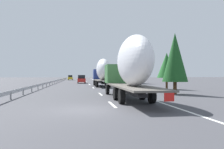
% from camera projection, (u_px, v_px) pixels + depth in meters
% --- Properties ---
extents(ground_plane, '(260.00, 260.00, 0.00)m').
position_uv_depth(ground_plane, '(81.00, 83.00, 52.32)').
color(ground_plane, '#424247').
extents(lane_stripe_0, '(3.20, 0.20, 0.01)m').
position_uv_depth(lane_stripe_0, '(112.00, 104.00, 15.02)').
color(lane_stripe_0, white).
rests_on(lane_stripe_0, ground_plane).
extents(lane_stripe_1, '(3.20, 0.20, 0.01)m').
position_uv_depth(lane_stripe_1, '(100.00, 94.00, 23.05)').
color(lane_stripe_1, white).
rests_on(lane_stripe_1, ground_plane).
extents(lane_stripe_2, '(3.20, 0.20, 0.01)m').
position_uv_depth(lane_stripe_2, '(93.00, 88.00, 34.32)').
color(lane_stripe_2, white).
rests_on(lane_stripe_2, ground_plane).
extents(lane_stripe_3, '(3.20, 0.20, 0.01)m').
position_uv_depth(lane_stripe_3, '(90.00, 85.00, 45.26)').
color(lane_stripe_3, white).
rests_on(lane_stripe_3, ground_plane).
extents(lane_stripe_4, '(3.20, 0.20, 0.01)m').
position_uv_depth(lane_stripe_4, '(89.00, 84.00, 48.87)').
color(lane_stripe_4, white).
rests_on(lane_stripe_4, ground_plane).
extents(lane_stripe_5, '(3.20, 0.20, 0.01)m').
position_uv_depth(lane_stripe_5, '(86.00, 82.00, 65.65)').
color(lane_stripe_5, white).
rests_on(lane_stripe_5, ground_plane).
extents(edge_line_right, '(110.00, 0.20, 0.01)m').
position_uv_depth(edge_line_right, '(101.00, 82.00, 58.09)').
color(edge_line_right, white).
rests_on(edge_line_right, ground_plane).
extents(truck_lead, '(12.25, 2.55, 4.74)m').
position_uv_depth(truck_lead, '(102.00, 72.00, 37.99)').
color(truck_lead, navy).
rests_on(truck_lead, ground_plane).
extents(truck_trailing, '(14.31, 2.55, 4.96)m').
position_uv_depth(truck_trailing, '(130.00, 66.00, 17.54)').
color(truck_trailing, '#387038').
rests_on(truck_trailing, ground_plane).
extents(car_red_compact, '(4.07, 1.91, 1.99)m').
position_uv_depth(car_red_compact, '(81.00, 79.00, 52.82)').
color(car_red_compact, red).
rests_on(car_red_compact, ground_plane).
extents(car_yellow_coupe, '(4.54, 1.78, 1.92)m').
position_uv_depth(car_yellow_coupe, '(70.00, 78.00, 84.93)').
color(car_yellow_coupe, gold).
rests_on(car_yellow_coupe, ground_plane).
extents(road_sign, '(0.10, 0.90, 3.00)m').
position_uv_depth(road_sign, '(106.00, 75.00, 58.82)').
color(road_sign, gray).
rests_on(road_sign, ground_plane).
extents(tree_0, '(2.64, 2.64, 6.45)m').
position_uv_depth(tree_0, '(175.00, 57.00, 22.98)').
color(tree_0, '#472D19').
rests_on(tree_0, ground_plane).
extents(tree_1, '(2.83, 2.83, 5.67)m').
position_uv_depth(tree_1, '(135.00, 68.00, 53.69)').
color(tree_1, '#472D19').
rests_on(tree_1, ground_plane).
extents(tree_2, '(2.92, 2.92, 5.23)m').
position_uv_depth(tree_2, '(114.00, 70.00, 64.40)').
color(tree_2, '#472D19').
rests_on(tree_2, ground_plane).
extents(tree_3, '(2.72, 2.72, 5.16)m').
position_uv_depth(tree_3, '(167.00, 65.00, 30.97)').
color(tree_3, '#472D19').
rests_on(tree_3, ground_plane).
extents(tree_4, '(3.08, 3.08, 5.67)m').
position_uv_depth(tree_4, '(106.00, 71.00, 83.59)').
color(tree_4, '#472D19').
rests_on(tree_4, ground_plane).
extents(tree_5, '(3.46, 3.46, 7.29)m').
position_uv_depth(tree_5, '(133.00, 65.00, 50.90)').
color(tree_5, '#472D19').
rests_on(tree_5, ground_plane).
extents(guardrail_median, '(94.00, 0.10, 0.76)m').
position_uv_depth(guardrail_median, '(56.00, 81.00, 54.38)').
color(guardrail_median, '#9EA0A5').
rests_on(guardrail_median, ground_plane).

